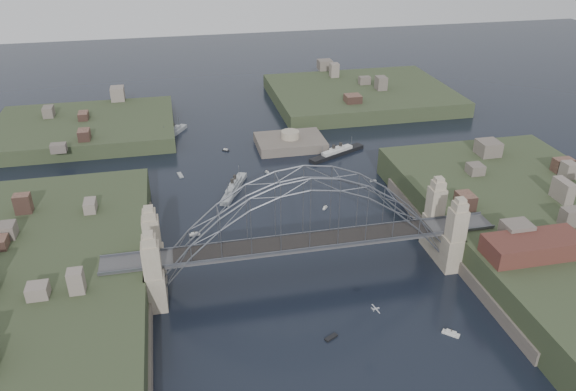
{
  "coord_description": "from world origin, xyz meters",
  "views": [
    {
      "loc": [
        -24.65,
        -95.83,
        71.82
      ],
      "look_at": [
        0.0,
        18.0,
        10.0
      ],
      "focal_mm": 34.71,
      "sensor_mm": 36.0,
      "label": 1
    }
  ],
  "objects_px": {
    "wharf_shed": "(534,246)",
    "naval_cruiser_near": "(234,188)",
    "fort_island": "(290,148)",
    "naval_cruiser_far": "(172,133)",
    "ocean_liner": "(337,153)",
    "bridge": "(306,225)"
  },
  "relations": [
    {
      "from": "wharf_shed",
      "to": "naval_cruiser_near",
      "type": "relative_size",
      "value": 1.11
    },
    {
      "from": "fort_island",
      "to": "wharf_shed",
      "type": "distance_m",
      "value": 90.48
    },
    {
      "from": "naval_cruiser_far",
      "to": "ocean_liner",
      "type": "bearing_deg",
      "value": -28.76
    },
    {
      "from": "fort_island",
      "to": "naval_cruiser_near",
      "type": "height_order",
      "value": "fort_island"
    },
    {
      "from": "ocean_liner",
      "to": "naval_cruiser_near",
      "type": "bearing_deg",
      "value": -153.63
    },
    {
      "from": "bridge",
      "to": "fort_island",
      "type": "relative_size",
      "value": 3.82
    },
    {
      "from": "fort_island",
      "to": "ocean_liner",
      "type": "xyz_separation_m",
      "value": [
        13.06,
        -9.96,
        1.14
      ]
    },
    {
      "from": "ocean_liner",
      "to": "naval_cruiser_far",
      "type": "bearing_deg",
      "value": 151.24
    },
    {
      "from": "fort_island",
      "to": "naval_cruiser_near",
      "type": "relative_size",
      "value": 1.22
    },
    {
      "from": "bridge",
      "to": "wharf_shed",
      "type": "bearing_deg",
      "value": -17.65
    },
    {
      "from": "naval_cruiser_near",
      "to": "ocean_liner",
      "type": "height_order",
      "value": "naval_cruiser_near"
    },
    {
      "from": "fort_island",
      "to": "naval_cruiser_near",
      "type": "bearing_deg",
      "value": -128.95
    },
    {
      "from": "naval_cruiser_near",
      "to": "fort_island",
      "type": "bearing_deg",
      "value": 51.05
    },
    {
      "from": "naval_cruiser_near",
      "to": "ocean_liner",
      "type": "relative_size",
      "value": 0.9
    },
    {
      "from": "naval_cruiser_near",
      "to": "ocean_liner",
      "type": "distance_m",
      "value": 39.34
    },
    {
      "from": "fort_island",
      "to": "ocean_liner",
      "type": "bearing_deg",
      "value": -37.33
    },
    {
      "from": "bridge",
      "to": "ocean_liner",
      "type": "xyz_separation_m",
      "value": [
        25.06,
        60.04,
        -11.52
      ]
    },
    {
      "from": "bridge",
      "to": "wharf_shed",
      "type": "height_order",
      "value": "bridge"
    },
    {
      "from": "naval_cruiser_near",
      "to": "naval_cruiser_far",
      "type": "xyz_separation_m",
      "value": [
        -15.5,
        45.33,
        0.03
      ]
    },
    {
      "from": "bridge",
      "to": "naval_cruiser_near",
      "type": "bearing_deg",
      "value": 103.45
    },
    {
      "from": "naval_cruiser_far",
      "to": "bridge",
      "type": "bearing_deg",
      "value": -73.71
    },
    {
      "from": "wharf_shed",
      "to": "ocean_liner",
      "type": "distance_m",
      "value": 76.97
    }
  ]
}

